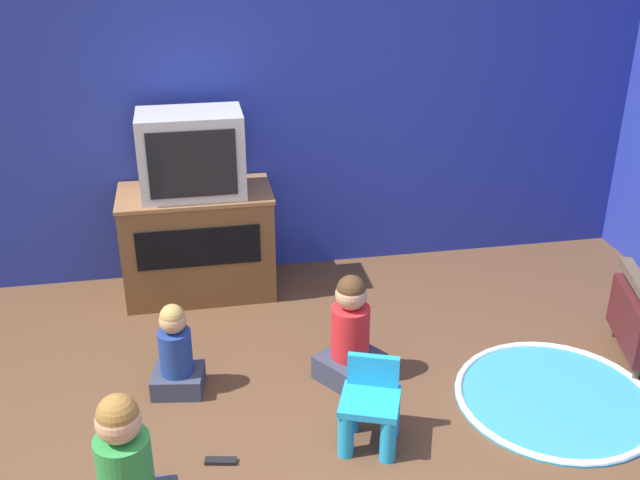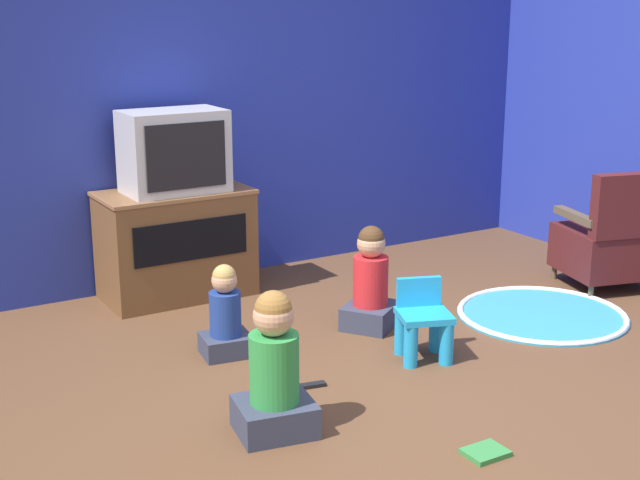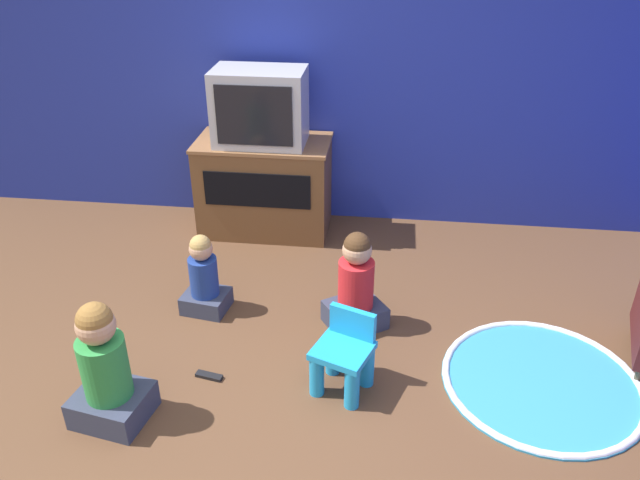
{
  "view_description": "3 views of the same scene",
  "coord_description": "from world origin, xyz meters",
  "px_view_note": "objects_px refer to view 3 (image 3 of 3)",
  "views": [
    {
      "loc": [
        -0.39,
        -2.44,
        2.46
      ],
      "look_at": [
        0.24,
        1.0,
        0.82
      ],
      "focal_mm": 42.0,
      "sensor_mm": 36.0,
      "label": 1
    },
    {
      "loc": [
        -2.49,
        -3.27,
        1.92
      ],
      "look_at": [
        -0.05,
        0.77,
        0.64
      ],
      "focal_mm": 50.0,
      "sensor_mm": 36.0,
      "label": 2
    },
    {
      "loc": [
        0.55,
        -2.13,
        2.31
      ],
      "look_at": [
        0.19,
        0.84,
        0.62
      ],
      "focal_mm": 35.0,
      "sensor_mm": 36.0,
      "label": 3
    }
  ],
  "objects_px": {
    "child_watching_right": "(204,278)",
    "child_watching_center": "(356,287)",
    "television": "(260,107)",
    "child_watching_left": "(106,371)",
    "yellow_kid_chair": "(344,358)",
    "remote_control": "(209,376)",
    "tv_cabinet": "(265,185)"
  },
  "relations": [
    {
      "from": "child_watching_right",
      "to": "child_watching_center",
      "type": "bearing_deg",
      "value": 5.75
    },
    {
      "from": "television",
      "to": "child_watching_left",
      "type": "xyz_separation_m",
      "value": [
        -0.37,
        -2.02,
        -0.69
      ]
    },
    {
      "from": "yellow_kid_chair",
      "to": "child_watching_center",
      "type": "relative_size",
      "value": 0.69
    },
    {
      "from": "yellow_kid_chair",
      "to": "child_watching_right",
      "type": "height_order",
      "value": "child_watching_right"
    },
    {
      "from": "child_watching_left",
      "to": "remote_control",
      "type": "bearing_deg",
      "value": 50.77
    },
    {
      "from": "child_watching_left",
      "to": "child_watching_center",
      "type": "xyz_separation_m",
      "value": [
        1.14,
        0.9,
        -0.02
      ]
    },
    {
      "from": "child_watching_center",
      "to": "remote_control",
      "type": "relative_size",
      "value": 4.05
    },
    {
      "from": "child_watching_left",
      "to": "child_watching_center",
      "type": "height_order",
      "value": "child_watching_left"
    },
    {
      "from": "tv_cabinet",
      "to": "child_watching_right",
      "type": "relative_size",
      "value": 1.86
    },
    {
      "from": "yellow_kid_chair",
      "to": "child_watching_right",
      "type": "distance_m",
      "value": 1.09
    },
    {
      "from": "yellow_kid_chair",
      "to": "remote_control",
      "type": "height_order",
      "value": "yellow_kid_chair"
    },
    {
      "from": "child_watching_left",
      "to": "remote_control",
      "type": "xyz_separation_m",
      "value": [
        0.39,
        0.33,
        -0.28
      ]
    },
    {
      "from": "tv_cabinet",
      "to": "television",
      "type": "distance_m",
      "value": 0.61
    },
    {
      "from": "television",
      "to": "yellow_kid_chair",
      "type": "distance_m",
      "value": 1.99
    },
    {
      "from": "television",
      "to": "child_watching_right",
      "type": "bearing_deg",
      "value": -98.85
    },
    {
      "from": "tv_cabinet",
      "to": "child_watching_right",
      "type": "height_order",
      "value": "tv_cabinet"
    },
    {
      "from": "tv_cabinet",
      "to": "child_watching_left",
      "type": "xyz_separation_m",
      "value": [
        -0.37,
        -2.05,
        -0.08
      ]
    },
    {
      "from": "child_watching_right",
      "to": "remote_control",
      "type": "xyz_separation_m",
      "value": [
        0.19,
        -0.62,
        -0.22
      ]
    },
    {
      "from": "television",
      "to": "remote_control",
      "type": "bearing_deg",
      "value": -89.31
    },
    {
      "from": "television",
      "to": "child_watching_right",
      "type": "xyz_separation_m",
      "value": [
        -0.17,
        -1.07,
        -0.75
      ]
    },
    {
      "from": "tv_cabinet",
      "to": "yellow_kid_chair",
      "type": "bearing_deg",
      "value": -66.27
    },
    {
      "from": "child_watching_left",
      "to": "tv_cabinet",
      "type": "bearing_deg",
      "value": 90.14
    },
    {
      "from": "yellow_kid_chair",
      "to": "child_watching_left",
      "type": "distance_m",
      "value": 1.18
    },
    {
      "from": "television",
      "to": "remote_control",
      "type": "relative_size",
      "value": 4.12
    },
    {
      "from": "yellow_kid_chair",
      "to": "remote_control",
      "type": "relative_size",
      "value": 2.79
    },
    {
      "from": "yellow_kid_chair",
      "to": "child_watching_center",
      "type": "xyz_separation_m",
      "value": [
        0.02,
        0.55,
        0.08
      ]
    },
    {
      "from": "yellow_kid_chair",
      "to": "tv_cabinet",
      "type": "bearing_deg",
      "value": 134.46
    },
    {
      "from": "child_watching_left",
      "to": "child_watching_right",
      "type": "distance_m",
      "value": 0.98
    },
    {
      "from": "television",
      "to": "child_watching_center",
      "type": "height_order",
      "value": "television"
    },
    {
      "from": "child_watching_left",
      "to": "remote_control",
      "type": "distance_m",
      "value": 0.59
    },
    {
      "from": "tv_cabinet",
      "to": "child_watching_left",
      "type": "relative_size",
      "value": 1.44
    },
    {
      "from": "yellow_kid_chair",
      "to": "child_watching_left",
      "type": "height_order",
      "value": "child_watching_left"
    }
  ]
}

